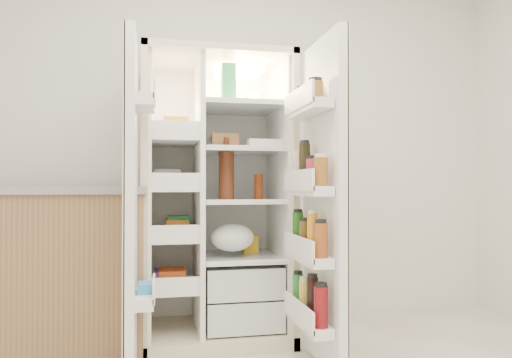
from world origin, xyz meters
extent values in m
cube|color=silver|center=(0.00, 2.00, 1.35)|extent=(4.00, 0.02, 2.70)
cube|color=beige|center=(-0.18, 1.93, 0.90)|extent=(0.92, 0.04, 1.80)
cube|color=beige|center=(-0.62, 1.60, 0.90)|extent=(0.04, 0.70, 1.80)
cube|color=beige|center=(0.26, 1.60, 0.90)|extent=(0.04, 0.70, 1.80)
cube|color=beige|center=(-0.18, 1.60, 1.78)|extent=(0.92, 0.70, 0.04)
cube|color=beige|center=(-0.18, 1.60, 0.04)|extent=(0.92, 0.70, 0.08)
cube|color=white|center=(-0.18, 1.90, 0.92)|extent=(0.84, 0.02, 1.68)
cube|color=white|center=(-0.59, 1.60, 0.92)|extent=(0.02, 0.62, 1.68)
cube|color=white|center=(0.23, 1.60, 0.92)|extent=(0.02, 0.62, 1.68)
cube|color=white|center=(-0.29, 1.60, 0.92)|extent=(0.03, 0.62, 1.68)
cube|color=silver|center=(-0.03, 1.58, 0.18)|extent=(0.47, 0.52, 0.19)
cube|color=silver|center=(-0.03, 1.58, 0.39)|extent=(0.47, 0.52, 0.19)
cube|color=#FFD18C|center=(-0.03, 1.65, 1.72)|extent=(0.30, 0.30, 0.02)
cube|color=white|center=(-0.45, 1.60, 0.35)|extent=(0.28, 0.58, 0.02)
cube|color=white|center=(-0.45, 1.60, 0.65)|extent=(0.28, 0.58, 0.02)
cube|color=white|center=(-0.45, 1.60, 0.95)|extent=(0.28, 0.58, 0.02)
cube|color=white|center=(-0.45, 1.60, 1.25)|extent=(0.28, 0.58, 0.02)
cube|color=white|center=(-0.03, 1.60, 0.52)|extent=(0.49, 0.58, 0.01)
cube|color=white|center=(-0.03, 1.60, 0.88)|extent=(0.49, 0.58, 0.01)
cube|color=white|center=(-0.03, 1.60, 1.20)|extent=(0.49, 0.58, 0.02)
cube|color=white|center=(-0.03, 1.60, 1.48)|extent=(0.49, 0.58, 0.02)
cube|color=#CB4B1C|center=(-0.45, 1.60, 0.41)|extent=(0.16, 0.20, 0.10)
cube|color=#248643|center=(-0.45, 1.60, 0.72)|extent=(0.14, 0.18, 0.12)
cube|color=white|center=(-0.45, 1.60, 0.99)|extent=(0.20, 0.22, 0.07)
cube|color=gold|center=(-0.45, 1.60, 1.33)|extent=(0.15, 0.16, 0.14)
cube|color=#5E2E8A|center=(-0.45, 1.60, 0.40)|extent=(0.18, 0.20, 0.09)
cube|color=#C76E23|center=(-0.45, 1.60, 0.71)|extent=(0.14, 0.18, 0.10)
cube|color=silver|center=(-0.45, 1.60, 1.02)|extent=(0.16, 0.16, 0.12)
sphere|color=orange|center=(-0.15, 1.50, 0.12)|extent=(0.07, 0.07, 0.07)
sphere|color=orange|center=(-0.06, 1.54, 0.12)|extent=(0.07, 0.07, 0.07)
sphere|color=orange|center=(0.04, 1.50, 0.12)|extent=(0.07, 0.07, 0.07)
sphere|color=orange|center=(-0.10, 1.64, 0.12)|extent=(0.07, 0.07, 0.07)
sphere|color=orange|center=(0.00, 1.62, 0.12)|extent=(0.07, 0.07, 0.07)
ellipsoid|color=#467D29|center=(-0.03, 1.60, 0.40)|extent=(0.26, 0.24, 0.11)
cylinder|color=#512211|center=(-0.12, 1.51, 1.04)|extent=(0.10, 0.10, 0.30)
cylinder|color=maroon|center=(0.10, 1.58, 0.97)|extent=(0.06, 0.06, 0.16)
cube|color=#207849|center=(-0.11, 1.49, 1.61)|extent=(0.08, 0.08, 0.25)
cylinder|color=white|center=(0.09, 1.60, 1.53)|extent=(0.10, 0.10, 0.09)
cylinder|color=#966122|center=(-0.01, 1.65, 1.53)|extent=(0.07, 0.07, 0.09)
cube|color=white|center=(0.14, 1.50, 1.24)|extent=(0.25, 0.10, 0.06)
cube|color=#B37D47|center=(-0.12, 1.62, 1.26)|extent=(0.17, 0.10, 0.11)
ellipsoid|color=white|center=(-0.09, 1.51, 0.61)|extent=(0.27, 0.25, 0.17)
cube|color=yellow|center=(0.06, 1.70, 0.59)|extent=(0.10, 0.12, 0.12)
cube|color=white|center=(-0.68, 1.05, 0.90)|extent=(0.05, 0.40, 1.72)
cube|color=beige|center=(-0.71, 1.05, 0.90)|extent=(0.01, 0.40, 1.72)
cube|color=white|center=(-0.61, 1.05, 0.40)|extent=(0.09, 0.32, 0.06)
cube|color=white|center=(-0.61, 1.05, 1.40)|extent=(0.09, 0.32, 0.06)
cube|color=#338CCC|center=(-0.61, 1.05, 0.43)|extent=(0.07, 0.12, 0.10)
cube|color=white|center=(0.32, 0.96, 0.90)|extent=(0.05, 0.58, 1.72)
cube|color=beige|center=(0.34, 0.96, 0.90)|extent=(0.01, 0.58, 1.72)
cube|color=white|center=(0.23, 0.96, 0.26)|extent=(0.11, 0.50, 0.05)
cube|color=white|center=(0.23, 0.96, 0.60)|extent=(0.11, 0.50, 0.05)
cube|color=white|center=(0.23, 0.96, 0.95)|extent=(0.11, 0.50, 0.05)
cube|color=white|center=(0.23, 0.96, 1.38)|extent=(0.11, 0.50, 0.05)
cylinder|color=maroon|center=(0.23, 0.76, 0.39)|extent=(0.07, 0.07, 0.20)
cylinder|color=black|center=(0.23, 0.89, 0.40)|extent=(0.06, 0.06, 0.22)
cylinder|color=gold|center=(0.23, 1.02, 0.38)|extent=(0.06, 0.06, 0.18)
cylinder|color=#2A7E33|center=(0.23, 1.15, 0.38)|extent=(0.06, 0.06, 0.19)
cylinder|color=#914318|center=(0.23, 0.76, 0.71)|extent=(0.07, 0.07, 0.17)
cylinder|color=orange|center=(0.23, 0.89, 0.73)|extent=(0.06, 0.06, 0.21)
cylinder|color=#573E15|center=(0.23, 1.02, 0.70)|extent=(0.07, 0.07, 0.16)
cylinder|color=#1A5C15|center=(0.23, 1.15, 0.72)|extent=(0.06, 0.06, 0.20)
cylinder|color=brown|center=(0.23, 0.76, 1.04)|extent=(0.07, 0.07, 0.14)
cylinder|color=#9D2840|center=(0.23, 0.89, 1.04)|extent=(0.07, 0.07, 0.14)
cylinder|color=black|center=(0.23, 1.02, 1.09)|extent=(0.06, 0.06, 0.23)
cylinder|color=beige|center=(0.23, 1.15, 1.06)|extent=(0.06, 0.06, 0.18)
cylinder|color=brown|center=(0.23, 0.84, 1.45)|extent=(0.08, 0.08, 0.10)
cylinder|color=brown|center=(0.23, 1.06, 1.45)|extent=(0.08, 0.08, 0.10)
cube|color=olive|center=(-1.27, 1.54, 0.47)|extent=(1.30, 0.67, 0.93)
cube|color=gray|center=(-1.27, 1.54, 0.95)|extent=(1.34, 0.71, 0.04)
camera|label=1|loc=(-0.56, -1.50, 0.98)|focal=34.00mm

